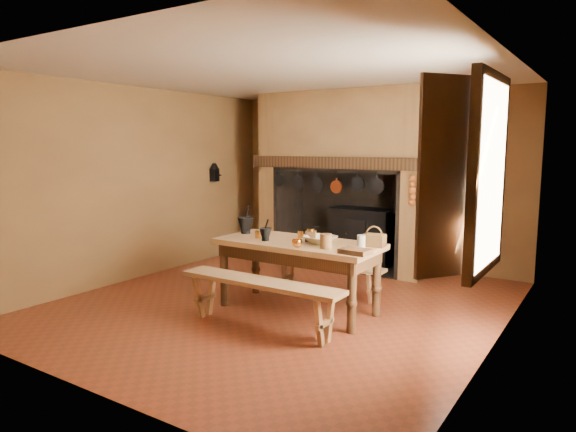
% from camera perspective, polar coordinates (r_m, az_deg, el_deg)
% --- Properties ---
extents(floor, '(5.50, 5.50, 0.00)m').
position_cam_1_polar(floor, '(6.48, -0.71, -9.69)').
color(floor, maroon).
rests_on(floor, ground).
extents(ceiling, '(5.50, 5.50, 0.00)m').
position_cam_1_polar(ceiling, '(6.24, -0.75, 15.65)').
color(ceiling, silver).
rests_on(ceiling, back_wall).
extents(back_wall, '(5.00, 0.02, 2.80)m').
position_cam_1_polar(back_wall, '(8.62, 9.52, 4.07)').
color(back_wall, olive).
rests_on(back_wall, floor).
extents(wall_left, '(0.02, 5.50, 2.80)m').
position_cam_1_polar(wall_left, '(7.87, -16.06, 3.52)').
color(wall_left, olive).
rests_on(wall_left, floor).
extents(wall_right, '(0.02, 5.50, 2.80)m').
position_cam_1_polar(wall_right, '(5.25, 22.59, 1.18)').
color(wall_right, olive).
rests_on(wall_right, floor).
extents(wall_front, '(5.00, 0.02, 2.80)m').
position_cam_1_polar(wall_front, '(4.22, -21.97, -0.29)').
color(wall_front, olive).
rests_on(wall_front, floor).
extents(chimney_breast, '(2.95, 0.96, 2.80)m').
position_cam_1_polar(chimney_breast, '(8.33, 6.46, 6.84)').
color(chimney_breast, olive).
rests_on(chimney_breast, floor).
extents(iron_range, '(1.12, 0.55, 1.60)m').
position_cam_1_polar(iron_range, '(8.47, 8.29, -2.21)').
color(iron_range, black).
rests_on(iron_range, floor).
extents(hearth_pans, '(0.51, 0.62, 0.20)m').
position_cam_1_polar(hearth_pans, '(8.82, 1.64, -4.31)').
color(hearth_pans, '#C67C2D').
rests_on(hearth_pans, floor).
extents(hanging_pans, '(1.92, 0.29, 0.27)m').
position_cam_1_polar(hanging_pans, '(7.93, 4.52, 3.54)').
color(hanging_pans, black).
rests_on(hanging_pans, chimney_breast).
extents(onion_string, '(0.12, 0.10, 0.46)m').
position_cam_1_polar(onion_string, '(7.37, 13.64, 2.78)').
color(onion_string, '#98411C').
rests_on(onion_string, chimney_breast).
extents(herb_bunch, '(0.20, 0.20, 0.35)m').
position_cam_1_polar(herb_bunch, '(7.31, 14.98, 3.09)').
color(herb_bunch, '#515E2C').
rests_on(herb_bunch, chimney_breast).
extents(window, '(0.39, 1.75, 1.76)m').
position_cam_1_polar(window, '(4.87, 20.15, 4.37)').
color(window, white).
rests_on(window, wall_right).
extents(wall_coffee_mill, '(0.23, 0.16, 0.31)m').
position_cam_1_polar(wall_coffee_mill, '(8.90, -8.17, 4.97)').
color(wall_coffee_mill, black).
rests_on(wall_coffee_mill, wall_left).
extents(work_table, '(1.94, 0.86, 0.84)m').
position_cam_1_polar(work_table, '(6.05, 1.12, -4.04)').
color(work_table, tan).
rests_on(work_table, floor).
extents(bench_front, '(1.93, 0.34, 0.54)m').
position_cam_1_polar(bench_front, '(5.51, -3.12, -8.49)').
color(bench_front, tan).
rests_on(bench_front, floor).
extents(bench_back, '(1.54, 0.27, 0.43)m').
position_cam_1_polar(bench_back, '(6.76, 4.47, -6.12)').
color(bench_back, tan).
rests_on(bench_back, floor).
extents(mortar_large, '(0.21, 0.21, 0.35)m').
position_cam_1_polar(mortar_large, '(6.55, -4.73, -0.92)').
color(mortar_large, black).
rests_on(mortar_large, work_table).
extents(mortar_small, '(0.15, 0.15, 0.26)m').
position_cam_1_polar(mortar_small, '(6.03, -2.53, -1.96)').
color(mortar_small, black).
rests_on(mortar_small, work_table).
extents(coffee_grinder, '(0.18, 0.16, 0.19)m').
position_cam_1_polar(coffee_grinder, '(6.01, 2.55, -2.15)').
color(coffee_grinder, '#382212').
rests_on(coffee_grinder, work_table).
extents(brass_mug_a, '(0.09, 0.09, 0.09)m').
position_cam_1_polar(brass_mug_a, '(6.22, -3.34, -2.07)').
color(brass_mug_a, '#C67C2D').
rests_on(brass_mug_a, work_table).
extents(brass_mug_b, '(0.09, 0.09, 0.08)m').
position_cam_1_polar(brass_mug_b, '(6.25, 1.42, -2.03)').
color(brass_mug_b, '#C67C2D').
rests_on(brass_mug_b, work_table).
extents(mixing_bowl, '(0.41, 0.41, 0.09)m').
position_cam_1_polar(mixing_bowl, '(5.88, 3.62, -2.64)').
color(mixing_bowl, tan).
rests_on(mixing_bowl, work_table).
extents(stoneware_crock, '(0.16, 0.16, 0.16)m').
position_cam_1_polar(stoneware_crock, '(5.59, 4.24, -2.82)').
color(stoneware_crock, brown).
rests_on(stoneware_crock, work_table).
extents(glass_jar, '(0.10, 0.10, 0.16)m').
position_cam_1_polar(glass_jar, '(5.59, 8.13, -2.90)').
color(glass_jar, beige).
rests_on(glass_jar, work_table).
extents(wicker_basket, '(0.26, 0.20, 0.23)m').
position_cam_1_polar(wicker_basket, '(5.78, 9.53, -2.60)').
color(wicker_basket, '#442E14').
rests_on(wicker_basket, work_table).
extents(wooden_tray, '(0.32, 0.24, 0.05)m').
position_cam_1_polar(wooden_tray, '(5.37, 7.49, -3.91)').
color(wooden_tray, '#382212').
rests_on(wooden_tray, work_table).
extents(brass_cup, '(0.13, 0.13, 0.09)m').
position_cam_1_polar(brass_cup, '(5.65, 1.01, -3.05)').
color(brass_cup, '#C67C2D').
rests_on(brass_cup, work_table).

